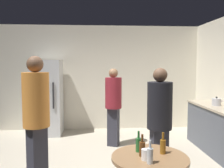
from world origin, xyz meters
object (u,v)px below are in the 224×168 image
object	(u,v)px
kettle	(217,102)
beer_bottle_green	(139,144)
refrigerator	(47,97)
beer_bottle_brown	(142,148)
person_in_black_shirt	(159,118)
person_in_orange_shirt	(36,113)
beer_bottle_clear	(150,155)
foreground_table	(150,166)
plastic_cup_white	(145,155)
beer_bottle_amber	(163,146)
person_in_maroon_shirt	(113,101)

from	to	relation	value
kettle	beer_bottle_green	world-z (taller)	kettle
refrigerator	beer_bottle_brown	world-z (taller)	refrigerator
person_in_black_shirt	kettle	bearing A→B (deg)	124.03
refrigerator	beer_bottle_brown	distance (m)	3.81
person_in_orange_shirt	beer_bottle_clear	bearing A→B (deg)	7.73
refrigerator	foreground_table	xyz separation A→B (m)	(1.73, -3.45, -0.27)
foreground_table	beer_bottle_brown	world-z (taller)	beer_bottle_brown
beer_bottle_brown	person_in_orange_shirt	bearing A→B (deg)	150.24
kettle	plastic_cup_white	size ratio (longest dim) A/B	2.22
kettle	beer_bottle_brown	xyz separation A→B (m)	(-1.85, -2.02, -0.15)
refrigerator	beer_bottle_amber	distance (m)	3.87
beer_bottle_green	person_in_maroon_shirt	distance (m)	2.36
refrigerator	foreground_table	world-z (taller)	refrigerator
beer_bottle_green	plastic_cup_white	bearing A→B (deg)	-83.45
refrigerator	foreground_table	distance (m)	3.87
beer_bottle_clear	plastic_cup_white	world-z (taller)	beer_bottle_clear
foreground_table	beer_bottle_brown	size ratio (longest dim) A/B	3.48
kettle	plastic_cup_white	xyz separation A→B (m)	(-1.84, -2.13, -0.18)
person_in_orange_shirt	person_in_black_shirt	bearing A→B (deg)	45.13
beer_bottle_amber	beer_bottle_green	size ratio (longest dim) A/B	1.00
refrigerator	beer_bottle_clear	size ratio (longest dim) A/B	7.83
kettle	person_in_black_shirt	size ratio (longest dim) A/B	0.15
person_in_orange_shirt	person_in_black_shirt	distance (m)	1.64
foreground_table	plastic_cup_white	world-z (taller)	plastic_cup_white
beer_bottle_amber	person_in_orange_shirt	world-z (taller)	person_in_orange_shirt
beer_bottle_green	person_in_orange_shirt	size ratio (longest dim) A/B	0.13
refrigerator	beer_bottle_amber	bearing A→B (deg)	-60.82
person_in_orange_shirt	person_in_maroon_shirt	size ratio (longest dim) A/B	1.11
beer_bottle_clear	beer_bottle_brown	bearing A→B (deg)	101.22
kettle	beer_bottle_amber	distance (m)	2.55
plastic_cup_white	person_in_maroon_shirt	xyz separation A→B (m)	(-0.12, 2.59, 0.15)
refrigerator	foreground_table	bearing A→B (deg)	-63.35
refrigerator	person_in_maroon_shirt	size ratio (longest dim) A/B	1.11
refrigerator	plastic_cup_white	distance (m)	3.91
refrigerator	person_in_black_shirt	xyz separation A→B (m)	(2.04, -2.66, 0.06)
kettle	beer_bottle_amber	world-z (taller)	kettle
beer_bottle_clear	plastic_cup_white	size ratio (longest dim) A/B	2.09
refrigerator	person_in_orange_shirt	xyz separation A→B (m)	(0.41, -2.72, 0.16)
beer_bottle_green	beer_bottle_clear	size ratio (longest dim) A/B	1.00
person_in_black_shirt	refrigerator	bearing A→B (deg)	-148.82
plastic_cup_white	person_in_black_shirt	distance (m)	0.97
beer_bottle_green	beer_bottle_clear	xyz separation A→B (m)	(0.05, -0.32, 0.00)
kettle	person_in_black_shirt	world-z (taller)	person_in_black_shirt
beer_bottle_amber	person_in_maroon_shirt	bearing A→B (deg)	98.13
beer_bottle_amber	beer_bottle_green	distance (m)	0.26
kettle	person_in_maroon_shirt	bearing A→B (deg)	166.84
beer_bottle_amber	foreground_table	bearing A→B (deg)	-156.51
beer_bottle_amber	person_in_black_shirt	size ratio (longest dim) A/B	0.14
beer_bottle_brown	plastic_cup_white	distance (m)	0.11
refrigerator	beer_bottle_green	xyz separation A→B (m)	(1.64, -3.30, -0.08)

